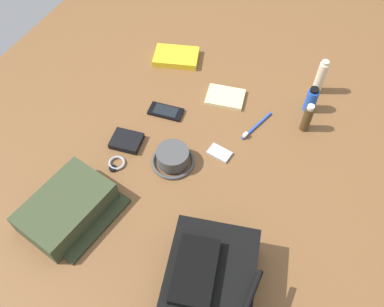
# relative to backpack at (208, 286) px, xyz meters

# --- Properties ---
(ground_plane) EXTENTS (2.64, 2.02, 0.02)m
(ground_plane) POSITION_rel_backpack_xyz_m (-0.41, -0.25, -0.08)
(ground_plane) COLOR brown
(ground_plane) RESTS_ON ground
(backpack) EXTENTS (0.40, 0.32, 0.16)m
(backpack) POSITION_rel_backpack_xyz_m (0.00, 0.00, 0.00)
(backpack) COLOR black
(backpack) RESTS_ON ground_plane
(toiletry_pouch) EXTENTS (0.32, 0.28, 0.09)m
(toiletry_pouch) POSITION_rel_backpack_xyz_m (-0.04, -0.52, -0.03)
(toiletry_pouch) COLOR #384228
(toiletry_pouch) RESTS_ON ground_plane
(bucket_hat) EXTENTS (0.16, 0.16, 0.06)m
(bucket_hat) POSITION_rel_backpack_xyz_m (-0.37, -0.31, -0.04)
(bucket_hat) COLOR #464646
(bucket_hat) RESTS_ON ground_plane
(lotion_bottle) EXTENTS (0.04, 0.04, 0.16)m
(lotion_bottle) POSITION_rel_backpack_xyz_m (-0.95, 0.06, 0.01)
(lotion_bottle) COLOR beige
(lotion_bottle) RESTS_ON ground_plane
(deodorant_spray) EXTENTS (0.04, 0.04, 0.11)m
(deodorant_spray) POSITION_rel_backpack_xyz_m (-0.84, 0.06, -0.01)
(deodorant_spray) COLOR blue
(deodorant_spray) RESTS_ON ground_plane
(cologne_bottle) EXTENTS (0.03, 0.03, 0.13)m
(cologne_bottle) POSITION_rel_backpack_xyz_m (-0.73, 0.07, -0.01)
(cologne_bottle) COLOR #473319
(cologne_bottle) RESTS_ON ground_plane
(paperback_novel) EXTENTS (0.18, 0.22, 0.03)m
(paperback_novel) POSITION_rel_backpack_xyz_m (-0.87, -0.55, -0.06)
(paperback_novel) COLOR yellow
(paperback_novel) RESTS_ON ground_plane
(cell_phone) EXTENTS (0.08, 0.14, 0.01)m
(cell_phone) POSITION_rel_backpack_xyz_m (-0.57, -0.44, -0.06)
(cell_phone) COLOR black
(cell_phone) RESTS_ON ground_plane
(media_player) EXTENTS (0.06, 0.09, 0.01)m
(media_player) POSITION_rel_backpack_xyz_m (-0.48, -0.17, -0.06)
(media_player) COLOR #B7B7BC
(media_player) RESTS_ON ground_plane
(wristwatch) EXTENTS (0.07, 0.06, 0.01)m
(wristwatch) POSITION_rel_backpack_xyz_m (-0.28, -0.49, -0.06)
(wristwatch) COLOR #99999E
(wristwatch) RESTS_ON ground_plane
(toothbrush) EXTENTS (0.17, 0.06, 0.02)m
(toothbrush) POSITION_rel_backpack_xyz_m (-0.65, -0.10, -0.06)
(toothbrush) COLOR blue
(toothbrush) RESTS_ON ground_plane
(wallet) EXTENTS (0.11, 0.12, 0.02)m
(wallet) POSITION_rel_backpack_xyz_m (-0.38, -0.50, -0.06)
(wallet) COLOR black
(wallet) RESTS_ON ground_plane
(notepad) EXTENTS (0.14, 0.17, 0.02)m
(notepad) POSITION_rel_backpack_xyz_m (-0.74, -0.26, -0.06)
(notepad) COLOR beige
(notepad) RESTS_ON ground_plane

